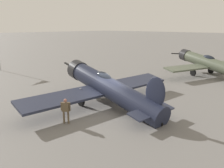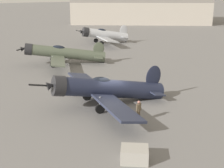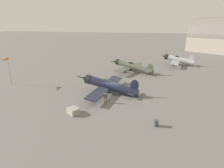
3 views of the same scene
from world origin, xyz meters
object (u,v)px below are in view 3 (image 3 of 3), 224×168
at_px(fuel_drum, 156,123).
at_px(windsock_mast, 5,60).
at_px(ground_crew_mechanic, 106,97).
at_px(equipment_crate, 73,111).
at_px(airplane_mid_apron, 132,66).
at_px(airplane_foreground, 109,86).
at_px(airplane_far_line, 178,60).

distance_m(fuel_drum, windsock_mast, 30.76).
bearing_deg(ground_crew_mechanic, equipment_crate, 110.50).
bearing_deg(airplane_mid_apron, windsock_mast, 55.60).
xyz_separation_m(airplane_foreground, windsock_mast, (20.66, 1.00, 3.77)).
bearing_deg(ground_crew_mechanic, windsock_mast, 47.02).
bearing_deg(windsock_mast, ground_crew_mechanic, 171.24).
distance_m(airplane_mid_apron, airplane_far_line, 16.64).
bearing_deg(airplane_foreground, fuel_drum, 137.40).
bearing_deg(ground_crew_mechanic, airplane_mid_apron, -38.02).
bearing_deg(equipment_crate, windsock_mast, -24.18).
distance_m(airplane_mid_apron, equipment_crate, 25.51).
relative_size(fuel_drum, windsock_mast, 0.15).
height_order(equipment_crate, fuel_drum, fuel_drum).
bearing_deg(airplane_foreground, airplane_far_line, -110.69).
xyz_separation_m(airplane_far_line, ground_crew_mechanic, (13.27, 31.93, -0.65)).
distance_m(airplane_foreground, airplane_mid_apron, 16.15).
bearing_deg(ground_crew_mechanic, airplane_foreground, -27.26).
height_order(ground_crew_mechanic, windsock_mast, windsock_mast).
height_order(airplane_far_line, ground_crew_mechanic, airplane_far_line).
distance_m(airplane_far_line, windsock_mast, 44.95).
relative_size(airplane_foreground, ground_crew_mechanic, 8.24).
relative_size(equipment_crate, windsock_mast, 0.36).
xyz_separation_m(airplane_mid_apron, ground_crew_mechanic, (1.35, 20.31, -0.52)).
xyz_separation_m(airplane_foreground, airplane_far_line, (-13.79, -27.66, 0.20)).
relative_size(airplane_mid_apron, airplane_far_line, 0.93).
height_order(airplane_mid_apron, windsock_mast, windsock_mast).
bearing_deg(fuel_drum, equipment_crate, -2.87).
height_order(airplane_foreground, equipment_crate, airplane_foreground).
xyz_separation_m(airplane_mid_apron, fuel_drum, (-6.63, 25.61, -1.07)).
distance_m(airplane_far_line, equipment_crate, 40.27).
height_order(ground_crew_mechanic, fuel_drum, ground_crew_mechanic).
relative_size(airplane_far_line, windsock_mast, 2.33).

